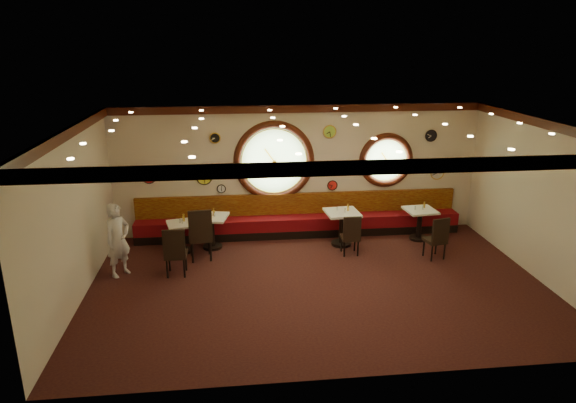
# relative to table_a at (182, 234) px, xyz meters

# --- Properties ---
(floor) EXTENTS (9.00, 6.00, 0.00)m
(floor) POSITION_rel_table_a_xyz_m (2.80, -1.97, -0.44)
(floor) COLOR black
(floor) RESTS_ON ground
(ceiling) EXTENTS (9.00, 6.00, 0.02)m
(ceiling) POSITION_rel_table_a_xyz_m (2.80, -1.97, 2.76)
(ceiling) COLOR gold
(ceiling) RESTS_ON wall_back
(wall_back) EXTENTS (9.00, 0.02, 3.20)m
(wall_back) POSITION_rel_table_a_xyz_m (2.80, 1.03, 1.16)
(wall_back) COLOR beige
(wall_back) RESTS_ON floor
(wall_front) EXTENTS (9.00, 0.02, 3.20)m
(wall_front) POSITION_rel_table_a_xyz_m (2.80, -4.97, 1.16)
(wall_front) COLOR beige
(wall_front) RESTS_ON floor
(wall_left) EXTENTS (0.02, 6.00, 3.20)m
(wall_left) POSITION_rel_table_a_xyz_m (-1.70, -1.97, 1.16)
(wall_left) COLOR beige
(wall_left) RESTS_ON floor
(wall_right) EXTENTS (0.02, 6.00, 3.20)m
(wall_right) POSITION_rel_table_a_xyz_m (7.30, -1.97, 1.16)
(wall_right) COLOR beige
(wall_right) RESTS_ON floor
(molding_back) EXTENTS (9.00, 0.10, 0.18)m
(molding_back) POSITION_rel_table_a_xyz_m (2.80, 0.98, 2.67)
(molding_back) COLOR #38130A
(molding_back) RESTS_ON wall_back
(molding_front) EXTENTS (9.00, 0.10, 0.18)m
(molding_front) POSITION_rel_table_a_xyz_m (2.80, -4.92, 2.67)
(molding_front) COLOR #38130A
(molding_front) RESTS_ON wall_back
(molding_left) EXTENTS (0.10, 6.00, 0.18)m
(molding_left) POSITION_rel_table_a_xyz_m (-1.65, -1.97, 2.67)
(molding_left) COLOR #38130A
(molding_left) RESTS_ON wall_back
(molding_right) EXTENTS (0.10, 6.00, 0.18)m
(molding_right) POSITION_rel_table_a_xyz_m (7.25, -1.97, 2.67)
(molding_right) COLOR #38130A
(molding_right) RESTS_ON wall_back
(banquette_base) EXTENTS (8.00, 0.55, 0.20)m
(banquette_base) POSITION_rel_table_a_xyz_m (2.80, 0.75, -0.34)
(banquette_base) COLOR black
(banquette_base) RESTS_ON floor
(banquette_seat) EXTENTS (8.00, 0.55, 0.30)m
(banquette_seat) POSITION_rel_table_a_xyz_m (2.80, 0.75, -0.09)
(banquette_seat) COLOR #5D080F
(banquette_seat) RESTS_ON banquette_base
(banquette_back) EXTENTS (8.00, 0.10, 0.55)m
(banquette_back) POSITION_rel_table_a_xyz_m (2.80, 0.97, 0.31)
(banquette_back) COLOR #5D1307
(banquette_back) RESTS_ON wall_back
(porthole_left_glass) EXTENTS (1.66, 0.02, 1.66)m
(porthole_left_glass) POSITION_rel_table_a_xyz_m (2.20, 1.02, 1.41)
(porthole_left_glass) COLOR #A0CE7B
(porthole_left_glass) RESTS_ON wall_back
(porthole_left_frame) EXTENTS (1.98, 0.18, 1.98)m
(porthole_left_frame) POSITION_rel_table_a_xyz_m (2.20, 1.01, 1.41)
(porthole_left_frame) COLOR #38130A
(porthole_left_frame) RESTS_ON wall_back
(porthole_left_ring) EXTENTS (1.61, 0.03, 1.61)m
(porthole_left_ring) POSITION_rel_table_a_xyz_m (2.20, 0.98, 1.41)
(porthole_left_ring) COLOR gold
(porthole_left_ring) RESTS_ON wall_back
(porthole_right_glass) EXTENTS (1.10, 0.02, 1.10)m
(porthole_right_glass) POSITION_rel_table_a_xyz_m (5.00, 1.02, 1.36)
(porthole_right_glass) COLOR #A0CE7B
(porthole_right_glass) RESTS_ON wall_back
(porthole_right_frame) EXTENTS (1.38, 0.18, 1.38)m
(porthole_right_frame) POSITION_rel_table_a_xyz_m (5.00, 1.01, 1.36)
(porthole_right_frame) COLOR #38130A
(porthole_right_frame) RESTS_ON wall_back
(porthole_right_ring) EXTENTS (1.09, 0.03, 1.09)m
(porthole_right_ring) POSITION_rel_table_a_xyz_m (5.00, 0.98, 1.36)
(porthole_right_ring) COLOR gold
(porthole_right_ring) RESTS_ON wall_back
(wall_clock_0) EXTENTS (0.32, 0.03, 0.32)m
(wall_clock_0) POSITION_rel_table_a_xyz_m (-0.80, 0.99, 1.11)
(wall_clock_0) COLOR red
(wall_clock_0) RESTS_ON wall_back
(wall_clock_1) EXTENTS (0.24, 0.03, 0.24)m
(wall_clock_1) POSITION_rel_table_a_xyz_m (0.80, 0.99, 2.01)
(wall_clock_1) COLOR black
(wall_clock_1) RESTS_ON wall_back
(wall_clock_2) EXTENTS (0.28, 0.03, 0.28)m
(wall_clock_2) POSITION_rel_table_a_xyz_m (6.10, 0.99, 1.96)
(wall_clock_2) COLOR black
(wall_clock_2) RESTS_ON wall_back
(wall_clock_3) EXTENTS (0.20, 0.03, 0.20)m
(wall_clock_3) POSITION_rel_table_a_xyz_m (0.90, 0.99, 0.76)
(wall_clock_3) COLOR silver
(wall_clock_3) RESTS_ON wall_back
(wall_clock_4) EXTENTS (0.36, 0.03, 0.36)m
(wall_clock_4) POSITION_rel_table_a_xyz_m (0.50, 0.99, 1.06)
(wall_clock_4) COLOR yellow
(wall_clock_4) RESTS_ON wall_back
(wall_clock_5) EXTENTS (0.34, 0.03, 0.34)m
(wall_clock_5) POSITION_rel_table_a_xyz_m (6.35, 0.99, 1.01)
(wall_clock_5) COLOR silver
(wall_clock_5) RESTS_ON wall_back
(wall_clock_6) EXTENTS (0.24, 0.03, 0.24)m
(wall_clock_6) POSITION_rel_table_a_xyz_m (3.65, 0.99, 0.76)
(wall_clock_6) COLOR red
(wall_clock_6) RESTS_ON wall_back
(wall_clock_7) EXTENTS (0.30, 0.03, 0.30)m
(wall_clock_7) POSITION_rel_table_a_xyz_m (3.55, 0.99, 2.11)
(wall_clock_7) COLOR #9CCF40
(wall_clock_7) RESTS_ON wall_back
(table_a) EXTENTS (0.77, 0.77, 0.70)m
(table_a) POSITION_rel_table_a_xyz_m (0.00, 0.00, 0.00)
(table_a) COLOR black
(table_a) RESTS_ON floor
(table_b) EXTENTS (0.85, 0.85, 0.79)m
(table_b) POSITION_rel_table_a_xyz_m (0.66, 0.16, 0.05)
(table_b) COLOR black
(table_b) RESTS_ON floor
(table_c) EXTENTS (0.81, 0.81, 0.83)m
(table_c) POSITION_rel_table_a_xyz_m (3.70, 0.01, 0.08)
(table_c) COLOR black
(table_c) RESTS_ON floor
(table_d) EXTENTS (0.76, 0.76, 0.77)m
(table_d) POSITION_rel_table_a_xyz_m (5.65, 0.15, 0.04)
(table_d) COLOR black
(table_d) RESTS_ON floor
(chair_a) EXTENTS (0.45, 0.45, 0.65)m
(chair_a) POSITION_rel_table_a_xyz_m (-0.03, -1.29, 0.16)
(chair_a) COLOR black
(chair_a) RESTS_ON floor
(chair_b) EXTENTS (0.56, 0.56, 0.74)m
(chair_b) POSITION_rel_table_a_xyz_m (0.44, -0.54, 0.24)
(chair_b) COLOR black
(chair_b) RESTS_ON floor
(chair_c) EXTENTS (0.40, 0.40, 0.59)m
(chair_c) POSITION_rel_table_a_xyz_m (3.78, -0.62, 0.10)
(chair_c) COLOR black
(chair_c) RESTS_ON floor
(chair_d) EXTENTS (0.49, 0.49, 0.61)m
(chair_d) POSITION_rel_table_a_xyz_m (5.62, -1.05, 0.11)
(chair_d) COLOR black
(chair_d) RESTS_ON floor
(condiment_a_salt) EXTENTS (0.04, 0.04, 0.10)m
(condiment_a_salt) POSITION_rel_table_a_xyz_m (-0.04, -0.01, 0.31)
(condiment_a_salt) COLOR silver
(condiment_a_salt) RESTS_ON table_a
(condiment_b_salt) EXTENTS (0.03, 0.03, 0.09)m
(condiment_b_salt) POSITION_rel_table_a_xyz_m (0.59, 0.18, 0.39)
(condiment_b_salt) COLOR silver
(condiment_b_salt) RESTS_ON table_b
(condiment_c_salt) EXTENTS (0.03, 0.03, 0.09)m
(condiment_c_salt) POSITION_rel_table_a_xyz_m (3.60, 0.12, 0.43)
(condiment_c_salt) COLOR silver
(condiment_c_salt) RESTS_ON table_c
(condiment_d_salt) EXTENTS (0.03, 0.03, 0.09)m
(condiment_d_salt) POSITION_rel_table_a_xyz_m (5.52, 0.15, 0.37)
(condiment_d_salt) COLOR #BCBCC0
(condiment_d_salt) RESTS_ON table_d
(condiment_a_pepper) EXTENTS (0.04, 0.04, 0.11)m
(condiment_a_pepper) POSITION_rel_table_a_xyz_m (0.02, -0.04, 0.31)
(condiment_a_pepper) COLOR silver
(condiment_a_pepper) RESTS_ON table_a
(condiment_b_pepper) EXTENTS (0.04, 0.04, 0.10)m
(condiment_b_pepper) POSITION_rel_table_a_xyz_m (0.74, 0.13, 0.39)
(condiment_b_pepper) COLOR silver
(condiment_b_pepper) RESTS_ON table_b
(condiment_c_pepper) EXTENTS (0.04, 0.04, 0.10)m
(condiment_c_pepper) POSITION_rel_table_a_xyz_m (3.75, -0.07, 0.44)
(condiment_c_pepper) COLOR silver
(condiment_c_pepper) RESTS_ON table_c
(condiment_d_pepper) EXTENTS (0.03, 0.03, 0.09)m
(condiment_d_pepper) POSITION_rel_table_a_xyz_m (5.71, 0.14, 0.37)
(condiment_d_pepper) COLOR silver
(condiment_d_pepper) RESTS_ON table_d
(condiment_a_bottle) EXTENTS (0.05, 0.05, 0.17)m
(condiment_a_bottle) POSITION_rel_table_a_xyz_m (0.04, 0.11, 0.35)
(condiment_a_bottle) COLOR gold
(condiment_a_bottle) RESTS_ON table_a
(condiment_b_bottle) EXTENTS (0.05, 0.05, 0.16)m
(condiment_b_bottle) POSITION_rel_table_a_xyz_m (0.72, 0.21, 0.42)
(condiment_b_bottle) COLOR gold
(condiment_b_bottle) RESTS_ON table_b
(condiment_c_bottle) EXTENTS (0.05, 0.05, 0.17)m
(condiment_c_bottle) POSITION_rel_table_a_xyz_m (3.85, 0.05, 0.47)
(condiment_c_bottle) COLOR gold
(condiment_c_bottle) RESTS_ON table_c
(condiment_d_bottle) EXTENTS (0.05, 0.05, 0.15)m
(condiment_d_bottle) POSITION_rel_table_a_xyz_m (5.79, 0.27, 0.40)
(condiment_d_bottle) COLOR gold
(condiment_d_bottle) RESTS_ON table_d
(waiter) EXTENTS (0.65, 0.67, 1.54)m
(waiter) POSITION_rel_table_a_xyz_m (-1.18, -1.09, 0.33)
(waiter) COLOR silver
(waiter) RESTS_ON floor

